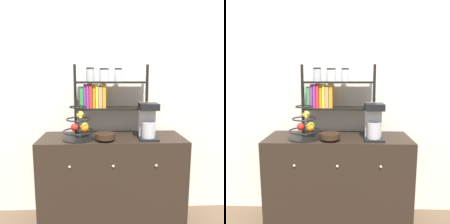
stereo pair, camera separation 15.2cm
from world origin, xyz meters
TOP-DOWN VIEW (x-y plane):
  - wall_back at (0.00, 0.51)m, footprint 7.00×0.05m
  - sideboard at (0.00, 0.23)m, footprint 1.36×0.48m
  - coffee_maker at (0.33, 0.17)m, footprint 0.18×0.22m
  - fruit_stand at (-0.30, 0.17)m, footprint 0.29×0.29m
  - wooden_bowl at (-0.07, 0.10)m, footprint 0.18×0.18m
  - shelf_hutch at (-0.10, 0.34)m, footprint 0.73×0.20m

SIDE VIEW (x-z plane):
  - sideboard at x=0.00m, z-range 0.00..0.90m
  - wooden_bowl at x=-0.07m, z-range 0.90..0.97m
  - fruit_stand at x=-0.30m, z-range 0.83..1.19m
  - coffee_maker at x=0.33m, z-range 0.90..1.23m
  - wall_back at x=0.00m, z-range 0.00..2.60m
  - shelf_hutch at x=-0.10m, z-range 0.97..1.66m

